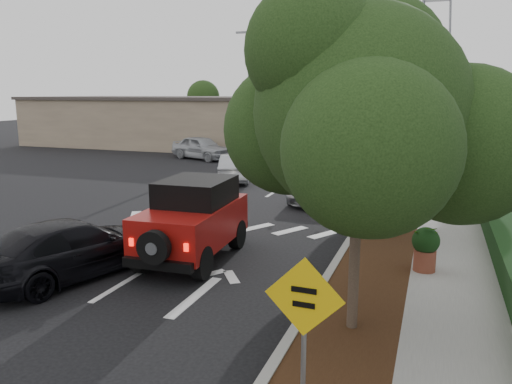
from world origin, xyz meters
The scene contains 19 objects.
ground centered at (0.00, 0.00, 0.00)m, with size 120.00×120.00×0.00m, color black.
curb centered at (4.60, 12.00, 0.07)m, with size 0.20×70.00×0.15m, color #9E9B93.
planting_strip centered at (5.60, 12.00, 0.06)m, with size 1.80×70.00×0.12m, color black.
sidewalk centered at (7.50, 12.00, 0.06)m, with size 2.00×70.00×0.12m, color gray.
hedge centered at (8.90, 12.00, 0.40)m, with size 0.80×70.00×0.80m, color black.
commercial_building centered at (-16.00, 30.00, 2.00)m, with size 22.00×12.00×4.00m, color #84715B.
transmission_tower centered at (6.00, 48.00, 0.00)m, with size 7.00×4.00×28.00m, color slate, non-canonical shape.
street_tree_near centered at (5.60, -0.50, 0.00)m, with size 3.80×3.80×5.92m, color black, non-canonical shape.
street_tree_mid centered at (5.60, 6.50, 0.00)m, with size 3.20×3.20×5.32m, color black, non-canonical shape.
street_tree_far centered at (5.60, 13.00, 0.00)m, with size 3.40×3.40×5.62m, color black, non-canonical shape.
light_pole_a centered at (-6.50, 26.00, 0.00)m, with size 2.00×0.22×9.00m, color slate, non-canonical shape.
light_pole_b centered at (-7.50, 38.00, 0.00)m, with size 2.00×0.22×9.00m, color slate, non-canonical shape.
red_jeep centered at (0.77, 2.52, 1.12)m, with size 2.11×4.38×2.20m.
silver_suv_ahead centered at (2.43, 11.05, 0.65)m, with size 2.17×4.71×1.31m, color #919598.
black_suv_oncoming centered at (-1.47, 0.17, 0.72)m, with size 2.02×4.96×1.44m, color black.
silver_sedan_oncoming centered at (-2.85, 14.35, 0.69)m, with size 1.47×4.21×1.39m, color #B2B5BA.
parked_suv centered at (-8.33, 21.53, 0.80)m, with size 1.88×4.68×1.60m, color #A4A7AC.
speed_hump_sign centered at (5.40, -3.48, 1.61)m, with size 1.09×0.10×2.32m.
terracotta_planter centered at (6.81, 3.20, 0.80)m, with size 0.68×0.68×1.18m.
Camera 1 is at (6.89, -9.47, 4.53)m, focal length 35.00 mm.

